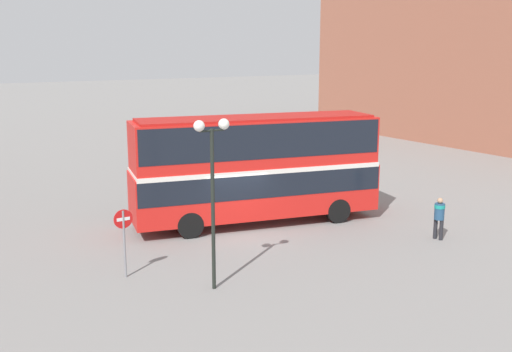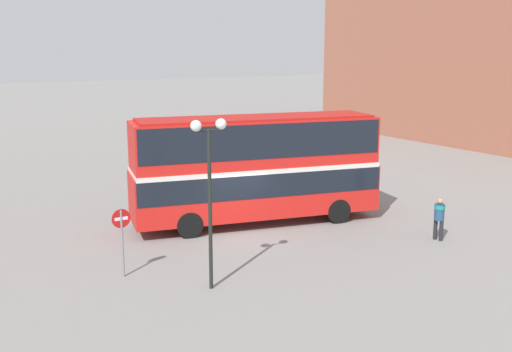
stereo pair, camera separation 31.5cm
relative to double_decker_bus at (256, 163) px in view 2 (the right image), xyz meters
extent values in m
plane|color=gray|center=(-1.52, -1.08, -2.67)|extent=(240.00, 240.00, 0.00)
cube|color=red|center=(0.00, 0.00, -1.21)|extent=(10.91, 4.86, 2.01)
cube|color=red|center=(0.00, 0.00, 0.84)|extent=(10.74, 4.75, 2.09)
cube|color=black|center=(0.00, 0.00, -0.76)|extent=(10.81, 4.86, 0.99)
cube|color=black|center=(0.00, 0.00, 1.09)|extent=(10.59, 4.74, 1.42)
cube|color=silver|center=(0.00, 0.00, -0.17)|extent=(10.81, 4.86, 0.20)
cube|color=#B11A15|center=(0.00, 0.00, 1.93)|extent=(10.23, 4.47, 0.10)
cylinder|color=black|center=(3.56, 0.32, -2.13)|extent=(1.11, 0.54, 1.07)
cylinder|color=black|center=(3.05, -1.86, -2.13)|extent=(1.11, 0.54, 1.07)
cylinder|color=black|center=(-2.85, 1.81, -2.13)|extent=(1.11, 0.54, 1.07)
cylinder|color=black|center=(-3.36, -0.36, -2.13)|extent=(1.11, 0.54, 1.07)
cylinder|color=#232328|center=(4.94, -5.94, -2.26)|extent=(0.15, 0.15, 0.82)
cylinder|color=#232328|center=(4.89, -5.69, -2.26)|extent=(0.15, 0.15, 0.82)
cylinder|color=navy|center=(4.91, -5.81, -1.52)|extent=(0.46, 0.46, 0.65)
cylinder|color=teal|center=(4.91, -5.81, -1.31)|extent=(0.49, 0.49, 0.14)
sphere|color=tan|center=(4.91, -5.81, -1.08)|extent=(0.22, 0.22, 0.22)
cube|color=black|center=(4.37, 16.29, -2.03)|extent=(4.23, 2.16, 0.72)
cube|color=black|center=(4.53, 16.27, -1.41)|extent=(2.27, 1.78, 0.52)
cylinder|color=black|center=(3.04, 15.63, -2.34)|extent=(0.67, 0.28, 0.65)
cylinder|color=black|center=(3.19, 17.20, -2.34)|extent=(0.67, 0.28, 0.65)
cylinder|color=black|center=(5.55, 15.37, -2.34)|extent=(0.67, 0.28, 0.65)
cylinder|color=black|center=(5.71, 16.94, -2.34)|extent=(0.67, 0.28, 0.65)
cylinder|color=black|center=(-5.02, -5.44, -0.12)|extent=(0.12, 0.12, 5.10)
cylinder|color=black|center=(-5.02, -5.44, 2.38)|extent=(0.84, 0.06, 0.06)
sphere|color=white|center=(-5.44, -5.44, 2.55)|extent=(0.34, 0.34, 0.34)
sphere|color=white|center=(-4.60, -5.44, 2.55)|extent=(0.34, 0.34, 0.34)
cylinder|color=gray|center=(-7.05, -3.02, -1.52)|extent=(0.08, 0.08, 2.30)
cylinder|color=red|center=(-7.05, -3.02, -0.66)|extent=(0.64, 0.03, 0.64)
cube|color=white|center=(-7.05, -3.02, -0.66)|extent=(0.45, 0.04, 0.11)
camera|label=1|loc=(-13.44, -21.21, 4.79)|focal=42.00mm
camera|label=2|loc=(-13.17, -21.37, 4.79)|focal=42.00mm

